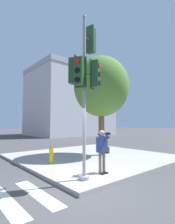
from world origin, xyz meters
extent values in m
plane|color=#424244|center=(0.00, 0.00, 0.00)|extent=(160.00, 160.00, 0.00)
cube|color=#9E9B96|center=(3.50, 3.50, 0.07)|extent=(8.00, 8.00, 0.14)
cube|color=silver|center=(-1.20, 0.55, 0.00)|extent=(0.41, 2.51, 0.01)
cube|color=silver|center=(-2.05, 0.55, 0.00)|extent=(0.41, 2.51, 0.01)
cylinder|color=#939399|center=(0.31, 0.29, 0.20)|extent=(0.36, 0.36, 0.12)
cylinder|color=#939399|center=(0.31, 0.29, 2.98)|extent=(0.11, 0.11, 5.45)
sphere|color=#939399|center=(0.31, 0.29, 5.75)|extent=(0.12, 0.12, 0.12)
cylinder|color=#939399|center=(0.22, 0.44, 3.82)|extent=(0.17, 0.23, 0.05)
cube|color=#234C23|center=(0.10, 0.64, 3.82)|extent=(0.38, 0.36, 0.90)
cube|color=#234C23|center=(0.17, 0.53, 3.82)|extent=(0.37, 0.24, 1.02)
cylinder|color=red|center=(0.03, 0.76, 4.12)|extent=(0.16, 0.11, 0.17)
cylinder|color=black|center=(0.03, 0.76, 3.82)|extent=(0.16, 0.11, 0.17)
cylinder|color=black|center=(0.03, 0.76, 3.52)|extent=(0.16, 0.11, 0.17)
cylinder|color=#939399|center=(0.40, 0.14, 3.63)|extent=(0.16, 0.23, 0.05)
cube|color=#234C23|center=(0.52, -0.07, 3.63)|extent=(0.38, 0.36, 0.90)
cube|color=#234C23|center=(0.45, 0.05, 3.63)|extent=(0.38, 0.23, 1.02)
cylinder|color=red|center=(0.59, -0.18, 3.93)|extent=(0.16, 0.11, 0.17)
cylinder|color=black|center=(0.59, -0.18, 3.63)|extent=(0.16, 0.11, 0.17)
cylinder|color=black|center=(0.59, -0.18, 3.33)|extent=(0.16, 0.11, 0.17)
cylinder|color=#939399|center=(0.16, 0.21, 3.66)|extent=(0.23, 0.15, 0.05)
cube|color=#234C23|center=(-0.06, 0.11, 3.66)|extent=(0.35, 0.38, 0.90)
cube|color=#234C23|center=(0.06, 0.17, 3.66)|extent=(0.21, 0.39, 1.02)
cylinder|color=red|center=(-0.18, 0.05, 3.96)|extent=(0.10, 0.17, 0.17)
cylinder|color=black|center=(-0.18, 0.05, 3.66)|extent=(0.10, 0.17, 0.17)
cylinder|color=black|center=(-0.18, 0.05, 3.36)|extent=(0.10, 0.17, 0.17)
cylinder|color=#939399|center=(0.48, 0.34, 5.03)|extent=(0.24, 0.11, 0.05)
cube|color=#234C23|center=(0.71, 0.40, 5.03)|extent=(0.31, 0.35, 0.90)
cube|color=#234C23|center=(0.58, 0.36, 5.03)|extent=(0.13, 0.41, 1.02)
cylinder|color=red|center=(0.84, 0.43, 5.33)|extent=(0.07, 0.17, 0.17)
cylinder|color=black|center=(0.84, 0.43, 5.03)|extent=(0.07, 0.17, 0.17)
cylinder|color=black|center=(0.84, 0.43, 4.73)|extent=(0.07, 0.17, 0.17)
cube|color=black|center=(1.18, 0.36, 0.16)|extent=(0.09, 0.24, 0.05)
cube|color=black|center=(1.38, 0.36, 0.16)|extent=(0.09, 0.24, 0.05)
cylinder|color=#6B6051|center=(1.18, 0.42, 0.53)|extent=(0.11, 0.11, 0.78)
cylinder|color=#6B6051|center=(1.38, 0.42, 0.53)|extent=(0.11, 0.11, 0.78)
cube|color=navy|center=(1.28, 0.42, 1.20)|extent=(0.40, 0.22, 0.55)
sphere|color=tan|center=(1.28, 0.42, 1.64)|extent=(0.21, 0.21, 0.21)
cube|color=black|center=(1.28, 0.11, 1.62)|extent=(0.12, 0.10, 0.09)
cylinder|color=black|center=(1.28, 0.04, 1.62)|extent=(0.06, 0.08, 0.06)
cylinder|color=navy|center=(1.15, 0.28, 1.54)|extent=(0.23, 0.35, 0.22)
cylinder|color=navy|center=(1.42, 0.28, 1.54)|extent=(0.23, 0.35, 0.22)
cube|color=brown|center=(1.56, 0.44, 0.97)|extent=(0.10, 0.20, 0.26)
cylinder|color=brown|center=(4.05, 3.20, 1.62)|extent=(0.35, 0.35, 2.95)
ellipsoid|color=#568433|center=(4.05, 3.20, 4.26)|extent=(3.35, 3.35, 3.68)
cylinder|color=yellow|center=(0.66, 3.15, 0.47)|extent=(0.19, 0.19, 0.65)
sphere|color=yellow|center=(0.66, 3.15, 0.85)|extent=(0.17, 0.17, 0.17)
cylinder|color=yellow|center=(0.66, 3.03, 0.54)|extent=(0.08, 0.06, 0.08)
cube|color=#BCBCC1|center=(15.34, 22.81, 5.60)|extent=(13.94, 10.67, 11.20)
cube|color=#A3A3A8|center=(15.34, 22.81, 11.60)|extent=(14.14, 10.87, 0.80)
camera|label=1|loc=(-3.43, -4.26, 1.96)|focal=28.00mm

